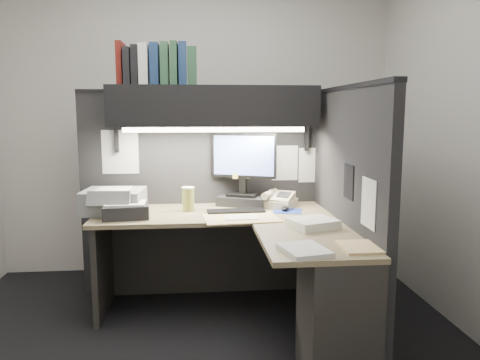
# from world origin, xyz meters

# --- Properties ---
(floor) EXTENTS (3.50, 3.50, 0.00)m
(floor) POSITION_xyz_m (0.00, 0.00, 0.00)
(floor) COLOR black
(floor) RESTS_ON ground
(wall_back) EXTENTS (3.50, 0.04, 2.70)m
(wall_back) POSITION_xyz_m (0.00, 1.50, 1.35)
(wall_back) COLOR silver
(wall_back) RESTS_ON floor
(wall_front) EXTENTS (3.50, 0.04, 2.70)m
(wall_front) POSITION_xyz_m (0.00, -1.50, 1.35)
(wall_front) COLOR silver
(wall_front) RESTS_ON floor
(wall_right) EXTENTS (0.04, 3.00, 2.70)m
(wall_right) POSITION_xyz_m (1.75, 0.00, 1.35)
(wall_right) COLOR silver
(wall_right) RESTS_ON floor
(partition_back) EXTENTS (1.90, 0.06, 1.60)m
(partition_back) POSITION_xyz_m (0.03, 0.93, 0.80)
(partition_back) COLOR black
(partition_back) RESTS_ON floor
(partition_right) EXTENTS (0.06, 1.50, 1.60)m
(partition_right) POSITION_xyz_m (0.98, 0.18, 0.80)
(partition_right) COLOR black
(partition_right) RESTS_ON floor
(desk) EXTENTS (1.70, 1.53, 0.73)m
(desk) POSITION_xyz_m (0.43, -0.00, 0.44)
(desk) COLOR #897957
(desk) RESTS_ON floor
(overhead_shelf) EXTENTS (1.55, 0.34, 0.30)m
(overhead_shelf) POSITION_xyz_m (0.12, 0.75, 1.50)
(overhead_shelf) COLOR black
(overhead_shelf) RESTS_ON partition_back
(task_light_tube) EXTENTS (1.32, 0.04, 0.04)m
(task_light_tube) POSITION_xyz_m (0.12, 0.61, 1.33)
(task_light_tube) COLOR white
(task_light_tube) RESTS_ON overhead_shelf
(monitor) EXTENTS (0.50, 0.36, 0.57)m
(monitor) POSITION_xyz_m (0.35, 0.79, 0.96)
(monitor) COLOR black
(monitor) RESTS_ON desk
(keyboard) EXTENTS (0.42, 0.16, 0.02)m
(keyboard) POSITION_xyz_m (0.27, 0.52, 0.74)
(keyboard) COLOR black
(keyboard) RESTS_ON desk
(mousepad) EXTENTS (0.25, 0.23, 0.00)m
(mousepad) POSITION_xyz_m (0.66, 0.54, 0.73)
(mousepad) COLOR #1C339C
(mousepad) RESTS_ON desk
(mouse) EXTENTS (0.08, 0.10, 0.03)m
(mouse) POSITION_xyz_m (0.64, 0.54, 0.75)
(mouse) COLOR black
(mouse) RESTS_ON mousepad
(telephone) EXTENTS (0.32, 0.33, 0.10)m
(telephone) POSITION_xyz_m (0.62, 0.70, 0.78)
(telephone) COLOR beige
(telephone) RESTS_ON desk
(coffee_cup) EXTENTS (0.09, 0.09, 0.17)m
(coffee_cup) POSITION_xyz_m (-0.08, 0.63, 0.81)
(coffee_cup) COLOR #A99C43
(coffee_cup) RESTS_ON desk
(printer) EXTENTS (0.45, 0.39, 0.17)m
(printer) POSITION_xyz_m (-0.61, 0.62, 0.81)
(printer) COLOR gray
(printer) RESTS_ON desk
(notebook_stack) EXTENTS (0.34, 0.30, 0.09)m
(notebook_stack) POSITION_xyz_m (-0.51, 0.45, 0.78)
(notebook_stack) COLOR black
(notebook_stack) RESTS_ON desk
(open_folder) EXTENTS (0.54, 0.38, 0.01)m
(open_folder) POSITION_xyz_m (0.29, 0.32, 0.73)
(open_folder) COLOR #D9B77A
(open_folder) RESTS_ON desk
(paper_stack_a) EXTENTS (0.34, 0.32, 0.05)m
(paper_stack_a) POSITION_xyz_m (0.72, 0.04, 0.76)
(paper_stack_a) COLOR white
(paper_stack_a) RESTS_ON desk
(paper_stack_b) EXTENTS (0.27, 0.31, 0.03)m
(paper_stack_b) POSITION_xyz_m (0.54, -0.49, 0.74)
(paper_stack_b) COLOR white
(paper_stack_b) RESTS_ON desk
(manila_stack) EXTENTS (0.20, 0.25, 0.01)m
(manila_stack) POSITION_xyz_m (0.85, -0.44, 0.74)
(manila_stack) COLOR #D9B77A
(manila_stack) RESTS_ON desk
(binder_row) EXTENTS (0.57, 0.26, 0.31)m
(binder_row) POSITION_xyz_m (-0.28, 0.75, 1.80)
(binder_row) COLOR maroon
(binder_row) RESTS_ON overhead_shelf
(pinned_papers) EXTENTS (1.76, 1.31, 0.51)m
(pinned_papers) POSITION_xyz_m (0.42, 0.56, 1.05)
(pinned_papers) COLOR white
(pinned_papers) RESTS_ON partition_back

